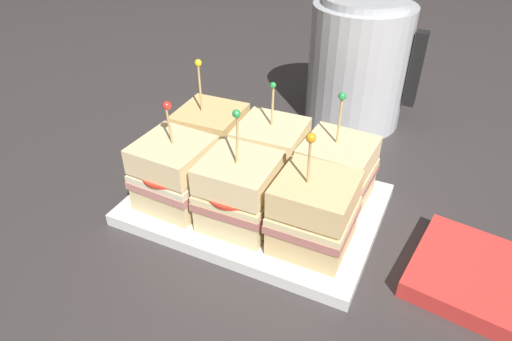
% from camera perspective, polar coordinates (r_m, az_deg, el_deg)
% --- Properties ---
extents(ground_plane, '(6.00, 6.00, 0.00)m').
position_cam_1_polar(ground_plane, '(0.68, -0.00, -4.83)').
color(ground_plane, '#383333').
extents(serving_platter, '(0.35, 0.25, 0.02)m').
position_cam_1_polar(serving_platter, '(0.67, -0.00, -4.24)').
color(serving_platter, silver).
rests_on(serving_platter, ground_plane).
extents(sandwich_front_left, '(0.10, 0.10, 0.16)m').
position_cam_1_polar(sandwich_front_left, '(0.65, -10.13, -0.35)').
color(sandwich_front_left, beige).
rests_on(sandwich_front_left, serving_platter).
extents(sandwich_front_center, '(0.10, 0.10, 0.17)m').
position_cam_1_polar(sandwich_front_center, '(0.60, -2.03, -2.73)').
color(sandwich_front_center, beige).
rests_on(sandwich_front_center, serving_platter).
extents(sandwich_front_right, '(0.10, 0.10, 0.17)m').
position_cam_1_polar(sandwich_front_right, '(0.57, 7.22, -5.32)').
color(sandwich_front_right, '#DBB77A').
rests_on(sandwich_front_right, serving_platter).
extents(sandwich_back_left, '(0.10, 0.10, 0.18)m').
position_cam_1_polar(sandwich_back_left, '(0.72, -5.63, 3.97)').
color(sandwich_back_left, tan).
rests_on(sandwich_back_left, serving_platter).
extents(sandwich_back_center, '(0.10, 0.10, 0.16)m').
position_cam_1_polar(sandwich_back_center, '(0.68, 1.85, 1.96)').
color(sandwich_back_center, beige).
rests_on(sandwich_back_center, serving_platter).
extents(sandwich_back_right, '(0.10, 0.10, 0.17)m').
position_cam_1_polar(sandwich_back_right, '(0.65, 10.00, -0.17)').
color(sandwich_back_right, beige).
rests_on(sandwich_back_right, serving_platter).
extents(kettle_steel, '(0.20, 0.18, 0.25)m').
position_cam_1_polar(kettle_steel, '(0.88, 12.65, 12.90)').
color(kettle_steel, '#B7BABF').
rests_on(kettle_steel, ground_plane).
extents(napkin_stack, '(0.17, 0.17, 0.02)m').
position_cam_1_polar(napkin_stack, '(0.63, 25.84, -11.78)').
color(napkin_stack, red).
rests_on(napkin_stack, ground_plane).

